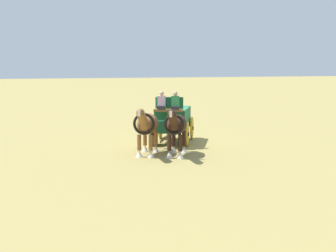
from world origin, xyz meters
TOP-DOWN VIEW (x-y plane):
  - ground_plane at (0.00, 0.00)m, footprint 220.00×220.00m
  - show_wagon at (0.15, -0.07)m, footprint 5.68×3.31m
  - draft_horse_near at (3.74, -1.02)m, footprint 2.91×1.75m
  - draft_horse_off at (3.18, -2.19)m, footprint 2.83×1.74m

SIDE VIEW (x-z plane):
  - ground_plane at x=0.00m, z-range 0.00..0.00m
  - show_wagon at x=0.15m, z-range -0.16..2.56m
  - draft_horse_near at x=3.74m, z-range 0.22..2.39m
  - draft_horse_off at x=3.18m, z-range 0.23..2.41m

